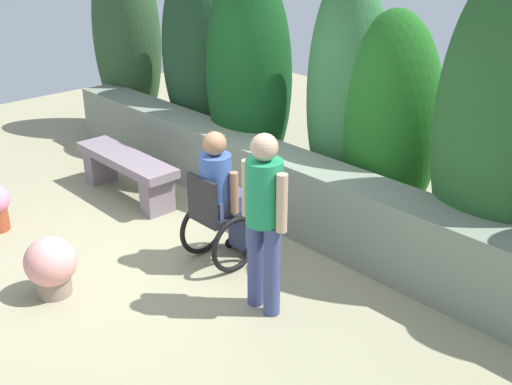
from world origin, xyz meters
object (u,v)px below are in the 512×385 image
(stone_bench, at_px, (126,169))
(person_standing_companion, at_px, (264,213))
(person_in_wheelchair, at_px, (221,202))
(flower_pot_terracotta_by_wall, at_px, (51,266))

(stone_bench, xyz_separation_m, person_standing_companion, (2.80, -0.42, 0.56))
(person_standing_companion, bearing_deg, person_in_wheelchair, 167.10)
(person_standing_companion, relative_size, flower_pot_terracotta_by_wall, 2.89)
(stone_bench, bearing_deg, person_in_wheelchair, -7.43)
(person_in_wheelchair, bearing_deg, flower_pot_terracotta_by_wall, -104.32)
(person_standing_companion, distance_m, flower_pot_terracotta_by_wall, 1.98)
(person_in_wheelchair, distance_m, flower_pot_terracotta_by_wall, 1.62)
(person_standing_companion, xyz_separation_m, flower_pot_terracotta_by_wall, (-1.43, -1.21, -0.62))
(stone_bench, distance_m, flower_pot_terracotta_by_wall, 2.13)
(person_in_wheelchair, relative_size, person_standing_companion, 0.84)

